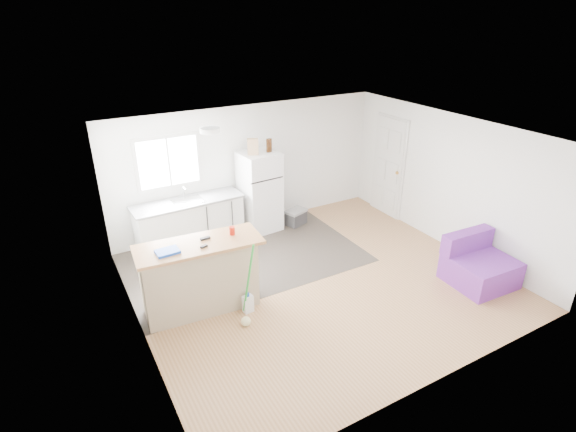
# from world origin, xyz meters

# --- Properties ---
(room) EXTENTS (5.51, 5.01, 2.41)m
(room) POSITION_xyz_m (0.00, 0.00, 1.20)
(room) COLOR #996840
(room) RESTS_ON ground
(vinyl_zone) EXTENTS (4.05, 2.50, 0.00)m
(vinyl_zone) POSITION_xyz_m (-0.73, 1.25, 0.00)
(vinyl_zone) COLOR #302A24
(vinyl_zone) RESTS_ON floor
(window) EXTENTS (1.18, 0.06, 0.98)m
(window) POSITION_xyz_m (-1.55, 2.49, 1.55)
(window) COLOR white
(window) RESTS_ON back_wall
(interior_door) EXTENTS (0.11, 0.92, 2.10)m
(interior_door) POSITION_xyz_m (2.72, 1.55, 1.02)
(interior_door) COLOR white
(interior_door) RESTS_ON right_wall
(ceiling_fixture) EXTENTS (0.30, 0.30, 0.07)m
(ceiling_fixture) POSITION_xyz_m (-1.20, 1.20, 2.36)
(ceiling_fixture) COLOR white
(ceiling_fixture) RESTS_ON ceiling
(kitchen_cabinets) EXTENTS (2.01, 0.70, 1.16)m
(kitchen_cabinets) POSITION_xyz_m (-1.37, 2.19, 0.45)
(kitchen_cabinets) COLOR white
(kitchen_cabinets) RESTS_ON floor
(peninsula) EXTENTS (1.79, 0.80, 1.07)m
(peninsula) POSITION_xyz_m (-1.86, 0.23, 0.54)
(peninsula) COLOR tan
(peninsula) RESTS_ON floor
(refrigerator) EXTENTS (0.74, 0.71, 1.57)m
(refrigerator) POSITION_xyz_m (0.05, 2.16, 0.78)
(refrigerator) COLOR white
(refrigerator) RESTS_ON floor
(cooler) EXTENTS (0.49, 0.41, 0.32)m
(cooler) POSITION_xyz_m (0.76, 1.97, 0.16)
(cooler) COLOR #2F2F31
(cooler) RESTS_ON floor
(purple_seat) EXTENTS (0.98, 0.93, 0.77)m
(purple_seat) POSITION_xyz_m (2.23, -1.26, 0.28)
(purple_seat) COLOR #70309C
(purple_seat) RESTS_ON floor
(cleaner_jug) EXTENTS (0.15, 0.12, 0.32)m
(cleaner_jug) POSITION_xyz_m (-1.31, -0.19, 0.14)
(cleaner_jug) COLOR white
(cleaner_jug) RESTS_ON floor
(mop) EXTENTS (0.23, 0.35, 1.26)m
(mop) POSITION_xyz_m (-1.43, -0.41, 0.23)
(mop) COLOR green
(mop) RESTS_ON floor
(red_cup) EXTENTS (0.08, 0.08, 0.12)m
(red_cup) POSITION_xyz_m (-1.32, 0.24, 1.13)
(red_cup) COLOR red
(red_cup) RESTS_ON peninsula
(blue_tray) EXTENTS (0.31, 0.23, 0.04)m
(blue_tray) POSITION_xyz_m (-2.27, 0.18, 1.09)
(blue_tray) COLOR blue
(blue_tray) RESTS_ON peninsula
(tool_a) EXTENTS (0.14, 0.05, 0.03)m
(tool_a) POSITION_xyz_m (-1.71, 0.29, 1.09)
(tool_a) COLOR black
(tool_a) RESTS_ON peninsula
(tool_b) EXTENTS (0.11, 0.07, 0.03)m
(tool_b) POSITION_xyz_m (-1.80, 0.08, 1.08)
(tool_b) COLOR black
(tool_b) RESTS_ON peninsula
(cardboard_box) EXTENTS (0.22, 0.17, 0.30)m
(cardboard_box) POSITION_xyz_m (-0.09, 2.10, 1.72)
(cardboard_box) COLOR tan
(cardboard_box) RESTS_ON refrigerator
(bottle_left) EXTENTS (0.09, 0.09, 0.25)m
(bottle_left) POSITION_xyz_m (0.22, 2.10, 1.69)
(bottle_left) COLOR #3D200B
(bottle_left) RESTS_ON refrigerator
(bottle_right) EXTENTS (0.07, 0.07, 0.25)m
(bottle_right) POSITION_xyz_m (0.27, 2.12, 1.69)
(bottle_right) COLOR #3D200B
(bottle_right) RESTS_ON refrigerator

